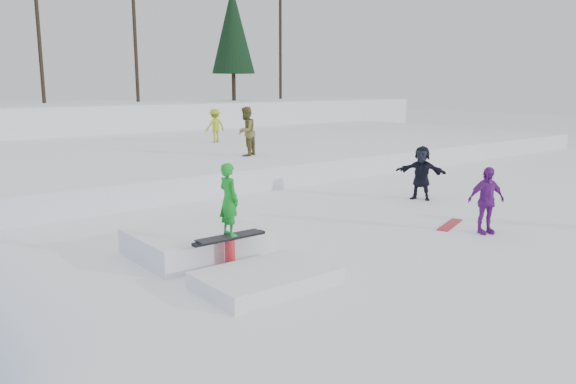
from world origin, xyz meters
TOP-DOWN VIEW (x-y plane):
  - ground at (0.00, 0.00)m, footprint 120.00×120.00m
  - snow_midrise at (0.00, 16.00)m, footprint 50.00×18.00m
  - treeline at (6.18, 28.28)m, footprint 40.24×4.22m
  - walker_olive at (4.95, 10.24)m, footprint 1.18×1.11m
  - walker_ygreen at (6.78, 15.59)m, footprint 1.07×0.65m
  - spectator_purple at (4.50, -0.69)m, footprint 1.04×0.76m
  - spectator_dark at (6.59, 2.91)m, footprint 1.13×1.64m
  - loose_board_red at (4.50, 0.29)m, footprint 1.41×0.74m
  - jib_rail_feature at (-1.86, 1.45)m, footprint 2.60×4.40m

SIDE VIEW (x-z plane):
  - ground at x=0.00m, z-range 0.00..0.00m
  - loose_board_red at x=4.50m, z-range 0.00..0.03m
  - jib_rail_feature at x=-1.86m, z-range -0.75..1.36m
  - snow_midrise at x=0.00m, z-range 0.00..0.80m
  - spectator_purple at x=4.50m, z-range 0.00..1.64m
  - spectator_dark at x=6.59m, z-range 0.00..1.70m
  - walker_ygreen at x=6.78m, z-range 0.80..2.43m
  - walker_olive at x=4.95m, z-range 0.80..2.73m
  - treeline at x=6.18m, z-range 2.20..12.70m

